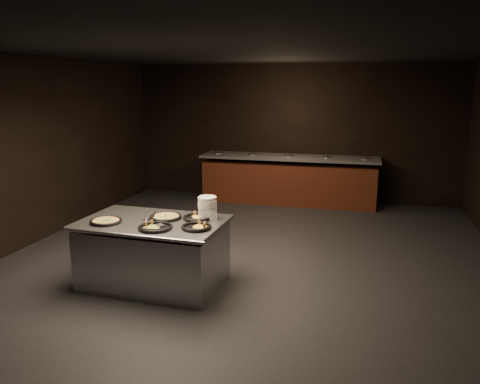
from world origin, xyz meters
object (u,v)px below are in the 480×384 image
at_px(plate_stack, 207,208).
at_px(pan_veggie_whole, 106,221).
at_px(serving_counter, 154,254).
at_px(pan_cheese_whole, 166,217).

distance_m(plate_stack, pan_veggie_whole, 1.23).
bearing_deg(serving_counter, pan_veggie_whole, -153.89).
relative_size(serving_counter, pan_cheese_whole, 4.47).
bearing_deg(serving_counter, plate_stack, 25.74).
xyz_separation_m(serving_counter, pan_veggie_whole, (-0.50, -0.22, 0.45)).
distance_m(serving_counter, plate_stack, 0.88).
height_order(plate_stack, pan_veggie_whole, plate_stack).
distance_m(plate_stack, pan_cheese_whole, 0.53).
relative_size(serving_counter, pan_veggie_whole, 4.69).
bearing_deg(serving_counter, pan_cheese_whole, 50.84).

